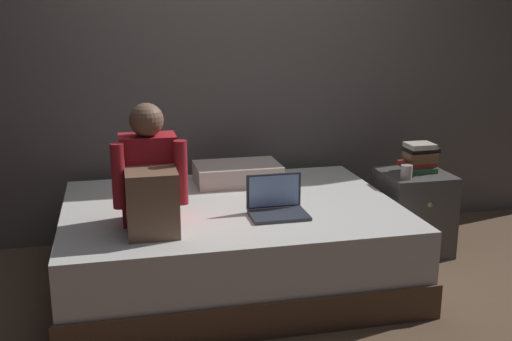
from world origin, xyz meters
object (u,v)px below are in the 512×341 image
at_px(laptop, 277,205).
at_px(pillow, 237,173).
at_px(person_sitting, 150,181).
at_px(book_stack, 420,157).
at_px(bed, 231,243).
at_px(nightstand, 413,212).
at_px(mug, 406,172).

relative_size(laptop, pillow, 0.57).
distance_m(laptop, pillow, 0.71).
height_order(laptop, pillow, laptop).
relative_size(person_sitting, book_stack, 2.74).
bearing_deg(book_stack, pillow, 168.86).
relative_size(bed, pillow, 3.57).
distance_m(nightstand, laptop, 1.20).
bearing_deg(nightstand, pillow, 167.53).
bearing_deg(mug, person_sitting, -167.71).
height_order(nightstand, person_sitting, person_sitting).
bearing_deg(person_sitting, bed, 30.72).
relative_size(pillow, mug, 6.22).
height_order(nightstand, book_stack, book_stack).
xyz_separation_m(laptop, mug, (0.95, 0.32, 0.05)).
xyz_separation_m(person_sitting, pillow, (0.62, 0.74, -0.19)).
distance_m(person_sitting, book_stack, 1.89).
relative_size(person_sitting, mug, 7.28).
bearing_deg(bed, book_stack, 9.09).
xyz_separation_m(nightstand, laptop, (-1.08, -0.44, 0.27)).
bearing_deg(book_stack, person_sitting, -164.57).
bearing_deg(laptop, pillow, 96.88).
distance_m(bed, laptop, 0.45).
bearing_deg(laptop, mug, 18.68).
xyz_separation_m(laptop, pillow, (-0.08, 0.70, 0.01)).
bearing_deg(person_sitting, laptop, 3.12).
height_order(bed, book_stack, book_stack).
xyz_separation_m(bed, pillow, (0.13, 0.45, 0.31)).
bearing_deg(laptop, nightstand, 22.21).
xyz_separation_m(nightstand, person_sitting, (-1.79, -0.48, 0.46)).
height_order(bed, mug, mug).
distance_m(book_stack, mug, 0.22).
distance_m(person_sitting, mug, 1.70).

